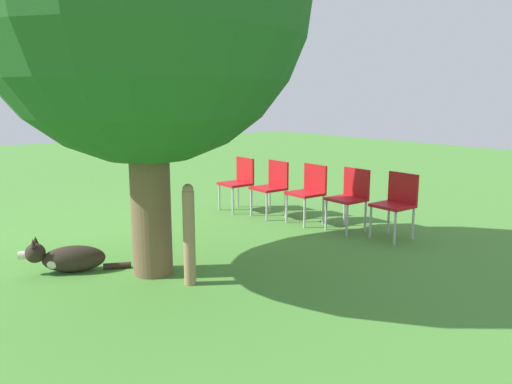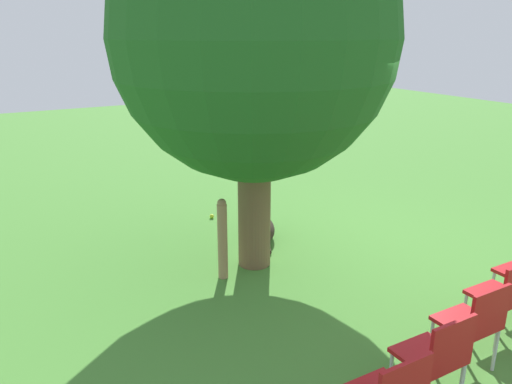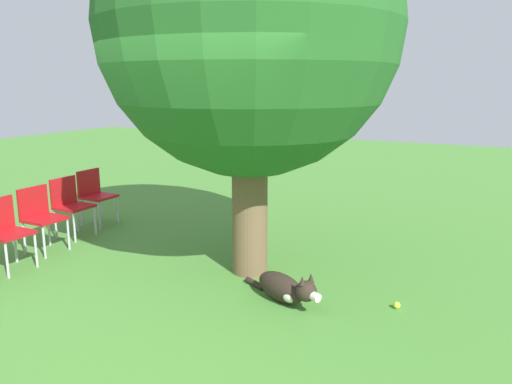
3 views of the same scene
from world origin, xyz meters
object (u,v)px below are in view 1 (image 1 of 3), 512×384
red_chair_0 (239,180)px  red_chair_1 (272,184)px  dog (67,258)px  fence_post (189,234)px  red_chair_3 (350,194)px  red_chair_4 (397,200)px  red_chair_2 (309,189)px

red_chair_0 → red_chair_1: bearing=104.5°
dog → fence_post: size_ratio=1.04×
red_chair_3 → red_chair_4: size_ratio=1.00×
red_chair_0 → red_chair_3: bearing=104.5°
dog → red_chair_3: 3.65m
red_chair_2 → red_chair_3: 0.65m
fence_post → red_chair_0: size_ratio=1.18×
red_chair_2 → red_chair_4: 1.31m
fence_post → red_chair_4: size_ratio=1.18×
dog → red_chair_1: bearing=-143.4°
dog → red_chair_1: 3.34m
fence_post → red_chair_2: fence_post is taller
dog → red_chair_3: bearing=-164.4°
red_chair_1 → red_chair_3: 1.31m
red_chair_3 → red_chair_4: (-0.16, 0.63, 0.00)m
fence_post → red_chair_2: size_ratio=1.18×
dog → red_chair_0: size_ratio=1.23×
dog → red_chair_0: bearing=-132.1°
red_chair_1 → red_chair_4: 1.96m
red_chair_0 → red_chair_1: 0.65m
fence_post → red_chair_1: fence_post is taller
dog → red_chair_4: size_ratio=1.23×
dog → red_chair_1: size_ratio=1.23×
red_chair_1 → red_chair_0: bearing=-75.5°
dog → red_chair_4: red_chair_4 is taller
red_chair_3 → red_chair_1: bearing=-75.5°
red_chair_0 → red_chair_4: same height
red_chair_1 → red_chair_2: (-0.16, 0.63, 0.00)m
red_chair_2 → red_chair_4: (-0.33, 1.27, 0.00)m
dog → red_chair_0: 3.37m
red_chair_2 → dog: bearing=0.5°
dog → red_chair_0: (-3.09, -1.29, 0.34)m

